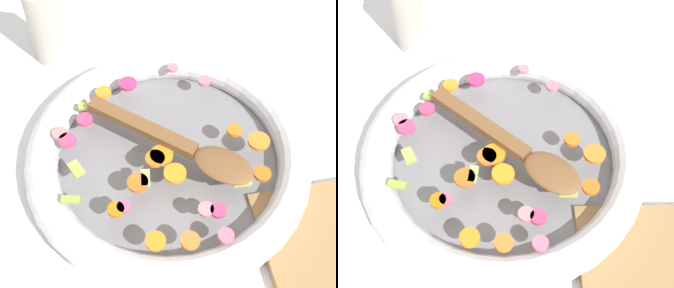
{
  "view_description": "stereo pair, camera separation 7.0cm",
  "coord_description": "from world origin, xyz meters",
  "views": [
    {
      "loc": [
        -0.4,
        0.07,
        0.62
      ],
      "look_at": [
        0.0,
        0.0,
        0.05
      ],
      "focal_mm": 50.0,
      "sensor_mm": 36.0,
      "label": 1
    },
    {
      "loc": [
        -0.41,
        0.0,
        0.62
      ],
      "look_at": [
        0.0,
        0.0,
        0.05
      ],
      "focal_mm": 50.0,
      "sensor_mm": 36.0,
      "label": 2
    }
  ],
  "objects": [
    {
      "name": "ground_plane",
      "position": [
        0.0,
        0.0,
        0.0
      ],
      "size": [
        4.0,
        4.0,
        0.0
      ],
      "primitive_type": "plane",
      "color": "silver"
    },
    {
      "name": "pepper_mill",
      "position": [
        0.27,
        0.17,
        0.08
      ],
      "size": [
        0.06,
        0.06,
        0.18
      ],
      "color": "#B2ADA3",
      "rests_on": "ground_plane"
    },
    {
      "name": "chopped_vegetables",
      "position": [
        -0.03,
        0.02,
        0.05
      ],
      "size": [
        0.34,
        0.33,
        0.01
      ],
      "color": "orange",
      "rests_on": "skillet"
    },
    {
      "name": "wooden_spoon",
      "position": [
        -0.02,
        -0.02,
        0.06
      ],
      "size": [
        0.21,
        0.23,
        0.01
      ],
      "color": "brown",
      "rests_on": "chopped_vegetables"
    },
    {
      "name": "skillet",
      "position": [
        0.0,
        0.0,
        0.02
      ],
      "size": [
        0.44,
        0.44,
        0.05
      ],
      "color": "slate",
      "rests_on": "ground_plane"
    }
  ]
}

